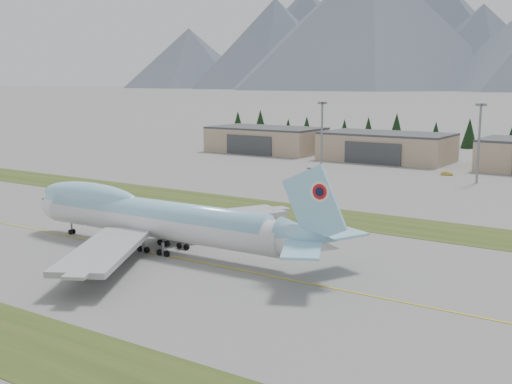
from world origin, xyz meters
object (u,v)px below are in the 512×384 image
Objects in this scene: service_vehicle_a at (309,169)px; hangar_left at (266,140)px; hangar_center at (386,147)px; service_vehicle_b at (447,175)px; boeing_747_freighter at (156,218)px.

hangar_left is at bearing 106.35° from service_vehicle_a.
service_vehicle_b is (31.60, -25.66, -5.39)m from hangar_center.
hangar_center is (55.00, 0.00, 0.00)m from hangar_left.
boeing_747_freighter is 164.26m from hangar_left.
hangar_left is at bearing 180.00° from hangar_center.
boeing_747_freighter is at bearing -64.06° from hangar_left.
service_vehicle_a is (41.34, -36.26, -5.39)m from hangar_left.
service_vehicle_a is at bearing 104.03° from boeing_747_freighter.
service_vehicle_b is at bearing 81.84° from boeing_747_freighter.
hangar_center is at bearing 36.97° from service_vehicle_a.
hangar_center is 14.99× the size of service_vehicle_a.
hangar_left is 12.13× the size of service_vehicle_b.
hangar_center is 12.13× the size of service_vehicle_b.
service_vehicle_a is (-13.66, -36.26, -5.39)m from hangar_center.
hangar_left and hangar_center have the same top height.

